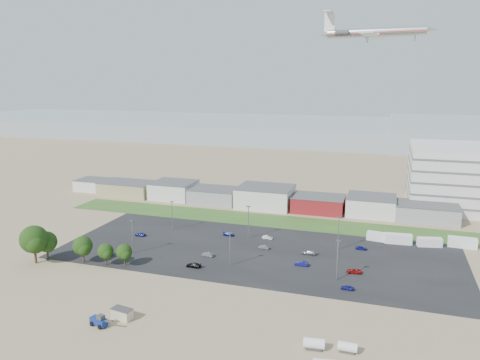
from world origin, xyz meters
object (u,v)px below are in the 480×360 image
at_px(parked_car_2, 347,288).
at_px(parked_car_10, 106,254).
at_px(storage_tank_nw, 314,343).
at_px(parked_car_4, 208,255).
at_px(telehandler, 99,320).
at_px(airliner, 376,32).
at_px(portable_shed, 122,314).
at_px(parked_car_6, 229,234).
at_px(parked_car_1, 301,264).
at_px(parked_car_3, 194,265).
at_px(parked_car_11, 267,237).
at_px(tree_far_left, 34,242).
at_px(parked_car_5, 140,234).
at_px(box_trailer_a, 379,237).
at_px(parked_car_0, 354,271).
at_px(parked_car_12, 309,252).
at_px(parked_car_8, 361,248).

bearing_deg(parked_car_2, parked_car_10, -88.64).
height_order(storage_tank_nw, parked_car_4, storage_tank_nw).
bearing_deg(parked_car_2, telehandler, -52.37).
distance_m(airliner, parked_car_4, 116.79).
bearing_deg(portable_shed, storage_tank_nw, 10.56).
bearing_deg(parked_car_6, parked_car_1, -120.40).
relative_size(storage_tank_nw, parked_car_1, 1.04).
relative_size(parked_car_3, parked_car_4, 1.18).
xyz_separation_m(portable_shed, parked_car_11, (17.10, 60.30, -0.63)).
distance_m(portable_shed, tree_far_left, 45.61).
bearing_deg(parked_car_6, parked_car_3, -178.38).
distance_m(parked_car_3, parked_car_10, 28.25).
relative_size(parked_car_2, parked_car_3, 0.75).
bearing_deg(parked_car_5, portable_shed, 20.83).
distance_m(box_trailer_a, tree_far_left, 104.99).
bearing_deg(tree_far_left, parked_car_10, 35.44).
bearing_deg(parked_car_0, box_trailer_a, 162.82).
bearing_deg(parked_car_6, box_trailer_a, -75.51).
xyz_separation_m(parked_car_2, parked_car_4, (-41.36, 10.08, 0.05)).
bearing_deg(parked_car_6, parked_car_12, -104.85).
height_order(portable_shed, storage_tank_nw, storage_tank_nw).
bearing_deg(parked_car_3, parked_car_2, 90.06).
bearing_deg(tree_far_left, parked_car_2, 6.43).
bearing_deg(parked_car_12, parked_car_2, 36.69).
bearing_deg(portable_shed, parked_car_1, 61.55).
relative_size(parked_car_2, parked_car_5, 0.90).
bearing_deg(parked_car_0, parked_car_5, -103.94).
bearing_deg(parked_car_11, parked_car_5, 106.01).
height_order(airliner, parked_car_8, airliner).
bearing_deg(box_trailer_a, parked_car_0, -91.87).
relative_size(airliner, parked_car_12, 10.95).
distance_m(storage_tank_nw, parked_car_5, 82.20).
height_order(parked_car_6, parked_car_12, parked_car_12).
distance_m(portable_shed, parked_car_11, 62.68).
relative_size(box_trailer_a, parked_car_6, 1.92).
distance_m(telehandler, storage_tank_nw, 45.20).
bearing_deg(parked_car_5, tree_far_left, -33.60).
height_order(tree_far_left, parked_car_8, tree_far_left).
distance_m(telehandler, parked_car_8, 81.24).
xyz_separation_m(portable_shed, tree_far_left, (-40.58, 20.20, 5.08)).
relative_size(parked_car_0, parked_car_1, 1.02).
relative_size(parked_car_0, parked_car_2, 1.24).
distance_m(box_trailer_a, parked_car_5, 78.46).
relative_size(airliner, parked_car_4, 13.18).
distance_m(airliner, parked_car_8, 95.06).
height_order(storage_tank_nw, tree_far_left, tree_far_left).
relative_size(tree_far_left, parked_car_12, 2.86).
relative_size(parked_car_1, parked_car_3, 0.91).
relative_size(storage_tank_nw, parked_car_10, 0.94).
distance_m(parked_car_0, parked_car_12, 17.16).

